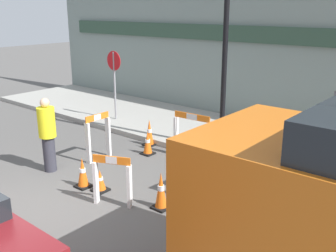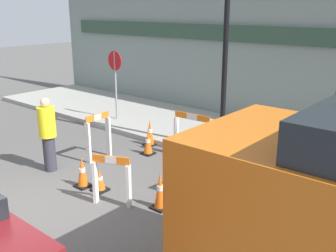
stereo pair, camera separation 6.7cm
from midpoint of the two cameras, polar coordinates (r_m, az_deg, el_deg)
ground_plane at (r=7.61m, az=-21.09°, el=-12.47°), size 60.00×60.00×0.00m
sidewalk_slab at (r=11.57m, az=6.81°, el=-0.94°), size 18.00×3.52×0.15m
storefront_facade at (r=12.63m, az=11.98°, el=12.72°), size 18.00×0.22×5.50m
stop_sign at (r=12.44m, az=-7.51°, el=7.51°), size 0.60×0.06×2.16m
barricade_0 at (r=7.43m, az=-7.94°, el=-7.65°), size 0.73×0.42×0.98m
barricade_1 at (r=7.69m, az=6.66°, el=-6.19°), size 0.20×0.74×1.12m
barricade_2 at (r=9.56m, az=3.68°, el=-1.17°), size 1.00×0.19×1.14m
barricade_3 at (r=9.65m, az=-9.87°, el=-1.41°), size 0.14×0.71×1.15m
traffic_cone_0 at (r=8.71m, az=6.44°, el=-5.06°), size 0.30×0.30×0.72m
traffic_cone_1 at (r=10.56m, az=-2.46°, el=-1.01°), size 0.30×0.30×0.72m
traffic_cone_2 at (r=8.34m, az=-12.09°, el=-6.65°), size 0.30×0.30×0.65m
traffic_cone_3 at (r=9.94m, az=-2.73°, el=-2.49°), size 0.30×0.30×0.61m
traffic_cone_4 at (r=8.13m, az=-9.65°, el=-7.84°), size 0.30×0.30×0.46m
traffic_cone_5 at (r=7.31m, az=-0.88°, el=-9.42°), size 0.30×0.30×0.72m
person_worker at (r=9.15m, az=-16.86°, el=-0.93°), size 0.53×0.53×1.70m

